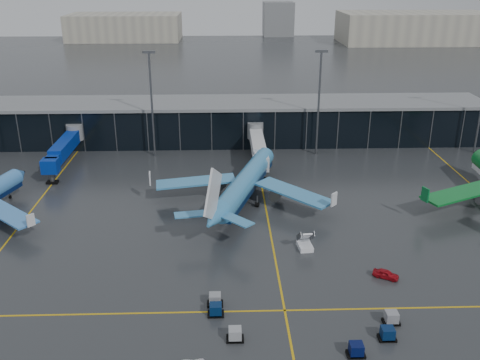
{
  "coord_description": "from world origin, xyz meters",
  "views": [
    {
      "loc": [
        1.96,
        -75.52,
        43.27
      ],
      "look_at": [
        5.0,
        18.0,
        6.0
      ],
      "focal_mm": 40.0,
      "sensor_mm": 36.0,
      "label": 1
    }
  ],
  "objects_px": {
    "mobile_airstair": "(305,244)",
    "service_van_red": "(386,274)",
    "airliner_klm_near": "(246,170)",
    "baggage_carts": "(298,324)"
  },
  "relations": [
    {
      "from": "mobile_airstair",
      "to": "service_van_red",
      "type": "height_order",
      "value": "mobile_airstair"
    },
    {
      "from": "airliner_klm_near",
      "to": "service_van_red",
      "type": "distance_m",
      "value": 35.68
    },
    {
      "from": "airliner_klm_near",
      "to": "baggage_carts",
      "type": "xyz_separation_m",
      "value": [
        5.02,
        -40.79,
        -5.81
      ]
    },
    {
      "from": "baggage_carts",
      "to": "service_van_red",
      "type": "relative_size",
      "value": 6.58
    },
    {
      "from": "airliner_klm_near",
      "to": "service_van_red",
      "type": "relative_size",
      "value": 11.14
    },
    {
      "from": "mobile_airstair",
      "to": "airliner_klm_near",
      "type": "bearing_deg",
      "value": 108.77
    },
    {
      "from": "mobile_airstair",
      "to": "service_van_red",
      "type": "xyz_separation_m",
      "value": [
        10.77,
        -9.39,
        -0.12
      ]
    },
    {
      "from": "airliner_klm_near",
      "to": "baggage_carts",
      "type": "height_order",
      "value": "airliner_klm_near"
    },
    {
      "from": "airliner_klm_near",
      "to": "service_van_red",
      "type": "xyz_separation_m",
      "value": [
        19.77,
        -29.1,
        -5.91
      ]
    },
    {
      "from": "airliner_klm_near",
      "to": "mobile_airstair",
      "type": "bearing_deg",
      "value": -47.13
    }
  ]
}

